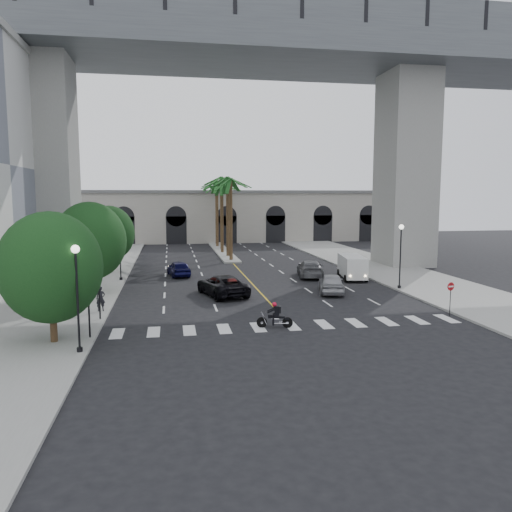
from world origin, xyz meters
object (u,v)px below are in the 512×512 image
at_px(car_a, 331,283).
at_px(car_e, 179,268).
at_px(car_b, 221,285).
at_px(lamp_post_left_near, 77,289).
at_px(pedestrian_b, 61,300).
at_px(car_c, 222,285).
at_px(lamp_post_right, 401,251).
at_px(pedestrian_a, 101,299).
at_px(traffic_signal_near, 88,294).
at_px(car_d, 310,269).
at_px(lamp_post_left_far, 120,246).
at_px(cargo_van, 352,266).
at_px(traffic_signal_far, 99,281).
at_px(motorcycle_rider, 276,316).
at_px(do_not_enter_sign, 451,292).

distance_m(car_a, car_e, 15.69).
bearing_deg(car_b, lamp_post_left_near, 38.49).
bearing_deg(pedestrian_b, car_c, 47.20).
xyz_separation_m(lamp_post_right, car_b, (-14.48, 1.17, -2.56)).
height_order(car_a, pedestrian_a, pedestrian_a).
bearing_deg(traffic_signal_near, car_d, 46.16).
xyz_separation_m(traffic_signal_near, car_c, (8.20, 10.67, -1.71)).
xyz_separation_m(lamp_post_left_far, car_e, (5.18, 2.14, -2.48)).
relative_size(car_a, cargo_van, 0.88).
xyz_separation_m(lamp_post_left_far, cargo_van, (20.89, -2.29, -2.02)).
bearing_deg(lamp_post_left_near, traffic_signal_far, 89.12).
height_order(lamp_post_right, car_b, lamp_post_right).
distance_m(motorcycle_rider, do_not_enter_sign, 11.57).
distance_m(lamp_post_left_near, car_d, 27.00).
xyz_separation_m(lamp_post_left_near, car_c, (8.30, 13.17, -2.42)).
bearing_deg(lamp_post_left_far, cargo_van, -6.25).
bearing_deg(car_a, cargo_van, -108.79).
relative_size(motorcycle_rider, do_not_enter_sign, 0.94).
distance_m(car_d, do_not_enter_sign, 17.11).
distance_m(traffic_signal_near, pedestrian_a, 6.41).
bearing_deg(traffic_signal_near, car_e, 76.17).
relative_size(car_b, car_e, 0.92).
relative_size(motorcycle_rider, car_c, 0.36).
distance_m(traffic_signal_far, motorcycle_rider, 10.95).
distance_m(lamp_post_left_far, car_a, 18.98).
bearing_deg(do_not_enter_sign, car_d, 91.69).
bearing_deg(car_a, car_c, 11.65).
bearing_deg(car_b, pedestrian_b, 7.60).
distance_m(motorcycle_rider, car_b, 11.13).
xyz_separation_m(lamp_post_right, motorcycle_rider, (-12.40, -9.77, -2.53)).
distance_m(car_b, pedestrian_b, 12.37).
distance_m(lamp_post_left_near, car_c, 15.76).
bearing_deg(cargo_van, lamp_post_right, -62.18).
relative_size(traffic_signal_far, cargo_van, 0.69).
bearing_deg(cargo_van, traffic_signal_far, -140.22).
distance_m(car_a, cargo_van, 7.23).
xyz_separation_m(car_a, pedestrian_b, (-19.42, -4.46, 0.28)).
distance_m(lamp_post_right, pedestrian_a, 23.44).
height_order(motorcycle_rider, car_b, motorcycle_rider).
relative_size(traffic_signal_far, car_b, 0.91).
height_order(car_b, do_not_enter_sign, do_not_enter_sign).
distance_m(lamp_post_left_near, motorcycle_rider, 11.18).
relative_size(car_a, car_d, 0.85).
height_order(car_d, cargo_van, cargo_van).
bearing_deg(lamp_post_left_far, do_not_enter_sign, -37.78).
bearing_deg(traffic_signal_far, car_b, 43.01).
bearing_deg(do_not_enter_sign, cargo_van, 80.32).
relative_size(lamp_post_left_near, car_e, 1.23).
bearing_deg(car_a, car_e, -26.88).
xyz_separation_m(car_b, do_not_enter_sign, (13.58, -10.15, 0.94)).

